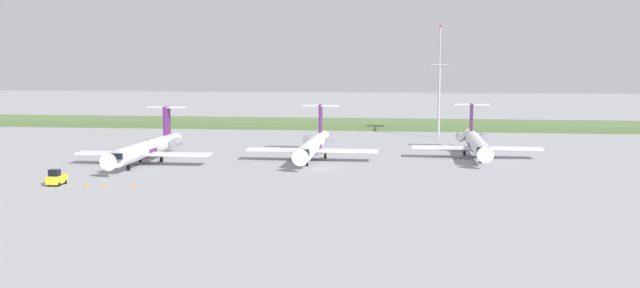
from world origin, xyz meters
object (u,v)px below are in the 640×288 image
regional_jet_second (313,145)px  baggage_tug (56,178)px  antenna_mast (439,91)px  regional_jet_nearest (147,148)px  safety_cone_front_marker (86,185)px  regional_jet_third (476,143)px  safety_cone_rear_marker (133,186)px  safety_cone_mid_marker (104,185)px

regional_jet_second → baggage_tug: size_ratio=9.69×
antenna_mast → baggage_tug: bearing=-128.6°
regional_jet_nearest → safety_cone_front_marker: 22.88m
regional_jet_third → safety_cone_rear_marker: bearing=-142.8°
safety_cone_front_marker → regional_jet_third: bearing=34.0°
regional_jet_nearest → antenna_mast: (50.69, 47.42, 7.89)m
antenna_mast → safety_cone_rear_marker: bearing=-122.2°
safety_cone_front_marker → safety_cone_rear_marker: bearing=1.3°
regional_jet_second → antenna_mast: (23.38, 39.31, 7.89)m
regional_jet_third → safety_cone_rear_marker: size_ratio=56.36×
regional_jet_nearest → regional_jet_third: size_ratio=1.00×
safety_cone_mid_marker → safety_cone_rear_marker: same height
regional_jet_third → safety_cone_mid_marker: (-53.46, -37.67, -2.26)m
baggage_tug → antenna_mast: bearing=51.4°
safety_cone_mid_marker → safety_cone_rear_marker: bearing=1.4°
regional_jet_second → safety_cone_mid_marker: 39.65m
regional_jet_third → safety_cone_front_marker: (-56.00, -37.72, -2.26)m
regional_jet_second → safety_cone_front_marker: size_ratio=56.36×
regional_jet_third → antenna_mast: bearing=99.2°
regional_jet_second → safety_cone_rear_marker: bearing=-124.1°
regional_jet_nearest → antenna_mast: 69.86m
regional_jet_third → safety_cone_mid_marker: size_ratio=56.36×
regional_jet_third → safety_cone_rear_marker: 62.13m
safety_cone_mid_marker → regional_jet_nearest: bearing=96.2°
regional_jet_nearest → safety_cone_rear_marker: bearing=-73.9°
regional_jet_nearest → safety_cone_mid_marker: regional_jet_nearest is taller
safety_cone_rear_marker → safety_cone_mid_marker: bearing=-178.6°
safety_cone_mid_marker → safety_cone_rear_marker: (4.04, 0.10, 0.00)m
regional_jet_nearest → safety_cone_mid_marker: 22.97m
baggage_tug → safety_cone_mid_marker: bearing=-5.9°
regional_jet_second → regional_jet_third: same height
baggage_tug → regional_jet_third: bearing=31.3°
baggage_tug → regional_jet_nearest: bearing=77.7°
regional_jet_third → safety_cone_front_marker: size_ratio=56.36×
safety_cone_mid_marker → safety_cone_front_marker: bearing=-178.9°
regional_jet_nearest → baggage_tug: size_ratio=9.69×
safety_cone_mid_marker → regional_jet_third: bearing=35.2°
regional_jet_third → antenna_mast: antenna_mast is taller
regional_jet_nearest → antenna_mast: bearing=43.1°
antenna_mast → safety_cone_mid_marker: 85.72m
antenna_mast → safety_cone_front_marker: bearing=-125.9°
antenna_mast → safety_cone_front_marker: size_ratio=45.82×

